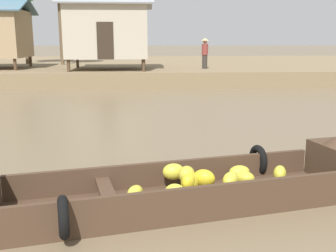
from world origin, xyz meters
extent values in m
plane|color=#726047|center=(0.00, 10.00, 0.00)|extent=(300.00, 300.00, 0.00)
cube|color=#7F6B4C|center=(0.00, 29.33, 0.39)|extent=(160.00, 20.00, 0.79)
cube|color=#473323|center=(0.88, 5.32, 0.06)|extent=(5.04, 2.23, 0.12)
cube|color=#473323|center=(0.76, 5.88, 0.31)|extent=(4.80, 1.09, 0.38)
cube|color=#473323|center=(1.00, 4.75, 0.31)|extent=(4.80, 1.09, 0.38)
cube|color=#473323|center=(-0.14, 5.10, 0.33)|extent=(0.43, 1.13, 0.05)
torus|color=black|center=(2.33, 6.34, 0.35)|extent=(0.23, 0.53, 0.52)
torus|color=black|center=(-0.58, 4.29, 0.35)|extent=(0.23, 0.53, 0.52)
ellipsoid|color=yellow|center=(0.24, 4.94, 0.37)|extent=(0.29, 0.38, 0.19)
ellipsoid|color=yellow|center=(1.88, 5.82, 0.32)|extent=(0.39, 0.33, 0.20)
ellipsoid|color=yellow|center=(0.82, 5.68, 0.40)|extent=(0.36, 0.28, 0.25)
ellipsoid|color=yellow|center=(0.77, 4.92, 0.38)|extent=(0.27, 0.24, 0.20)
ellipsoid|color=yellow|center=(1.23, 5.32, 0.41)|extent=(0.39, 0.34, 0.26)
ellipsoid|color=gold|center=(0.99, 5.42, 0.44)|extent=(0.33, 0.35, 0.25)
ellipsoid|color=yellow|center=(1.01, 5.16, 0.41)|extent=(0.37, 0.37, 0.28)
ellipsoid|color=gold|center=(1.87, 5.48, 0.35)|extent=(0.38, 0.34, 0.21)
ellipsoid|color=yellow|center=(1.61, 5.27, 0.38)|extent=(0.35, 0.39, 0.26)
ellipsoid|color=yellow|center=(0.99, 5.11, 0.44)|extent=(0.29, 0.31, 0.26)
ellipsoid|color=yellow|center=(2.45, 5.59, 0.36)|extent=(0.28, 0.35, 0.26)
cylinder|color=#4C3826|center=(-6.09, 21.50, 1.09)|extent=(0.16, 0.16, 0.61)
cylinder|color=#4C3826|center=(-6.09, 24.60, 1.09)|extent=(0.16, 0.16, 0.61)
cylinder|color=#4C3826|center=(-3.14, 20.25, 1.09)|extent=(0.16, 0.16, 0.62)
cylinder|color=#4C3826|center=(0.59, 20.25, 1.09)|extent=(0.16, 0.16, 0.62)
cylinder|color=#4C3826|center=(-3.14, 23.32, 1.09)|extent=(0.16, 0.16, 0.62)
cylinder|color=#4C3826|center=(0.59, 23.32, 1.09)|extent=(0.16, 0.16, 0.62)
cube|color=#B2A893|center=(-1.28, 21.79, 2.80)|extent=(4.13, 3.46, 2.80)
cube|color=#2D2319|center=(-1.28, 20.03, 2.30)|extent=(0.80, 0.04, 1.80)
cube|color=#9399A0|center=(-1.28, 22.65, 4.45)|extent=(4.83, 2.23, 0.82)
cylinder|color=brown|center=(-4.54, 26.36, 3.19)|extent=(0.24, 0.24, 4.82)
cylinder|color=brown|center=(-6.99, 27.32, 3.24)|extent=(0.24, 0.24, 4.90)
cylinder|color=#332D28|center=(3.98, 22.04, 1.16)|extent=(0.28, 0.28, 0.75)
cylinder|color=brown|center=(3.98, 22.04, 1.84)|extent=(0.34, 0.34, 0.60)
sphere|color=#9E7556|center=(3.98, 22.04, 2.26)|extent=(0.22, 0.22, 0.22)
cone|color=tan|center=(3.98, 22.04, 2.38)|extent=(0.44, 0.44, 0.14)
camera|label=1|loc=(0.31, -0.10, 2.37)|focal=42.85mm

